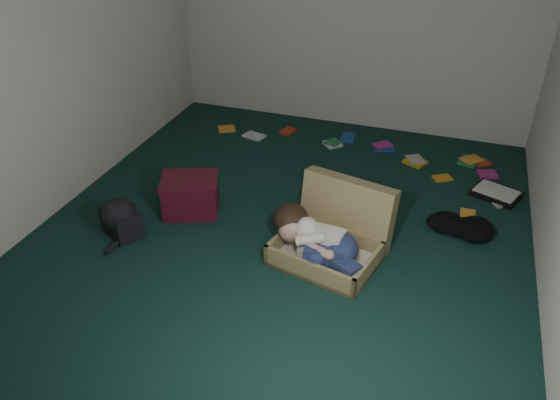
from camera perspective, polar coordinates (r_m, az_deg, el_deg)
The scene contains 11 objects.
floor at distance 4.68m, azimuth 0.60°, elevation -2.70°, with size 4.50×4.50×0.00m, color #102F29.
wall_back at distance 6.17m, azimuth 7.67°, elevation 19.06°, with size 4.50×4.50×0.00m, color silver.
wall_front at distance 2.30m, azimuth -17.35°, elevation -6.42°, with size 4.50×4.50×0.00m, color silver.
wall_left at distance 5.04m, azimuth -22.14°, elevation 14.07°, with size 4.50×4.50×0.00m, color silver.
suitcase at distance 4.31m, azimuth 5.72°, elevation -3.62°, with size 0.92×0.90×0.57m.
person at distance 4.16m, azimuth 3.88°, elevation -4.23°, with size 0.79×0.54×0.35m.
maroon_bin at distance 4.84m, azimuth -9.32°, elevation 0.50°, with size 0.59×0.53×0.33m.
backpack at distance 4.70m, azimuth -16.18°, elevation -2.09°, with size 0.42×0.34×0.25m, color black, non-canonical shape.
clothing_pile at distance 4.82m, azimuth 18.60°, elevation -2.61°, with size 0.40×0.32×0.13m, color black, non-canonical shape.
paper_tray at distance 5.45m, azimuth 21.65°, elevation 0.64°, with size 0.49×0.44×0.06m.
book_scatter at distance 5.82m, azimuth 10.97°, elevation 4.33°, with size 3.15×1.41×0.02m.
Camera 1 is at (1.20, -3.64, 2.68)m, focal length 35.00 mm.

